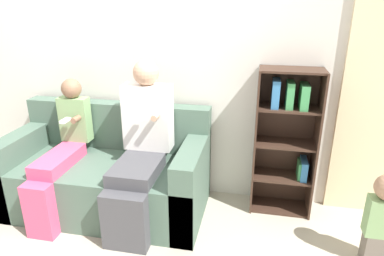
{
  "coord_description": "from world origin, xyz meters",
  "views": [
    {
      "loc": [
        1.2,
        -2.05,
        1.83
      ],
      "look_at": [
        0.66,
        0.58,
        0.82
      ],
      "focal_mm": 32.0,
      "sensor_mm": 36.0,
      "label": 1
    }
  ],
  "objects": [
    {
      "name": "bookshelf",
      "position": [
        1.46,
        0.84,
        0.72
      ],
      "size": [
        0.53,
        0.31,
        1.31
      ],
      "color": "#3D281E",
      "rests_on": "ground_plane"
    },
    {
      "name": "adult_seated",
      "position": [
        0.26,
        0.44,
        0.71
      ],
      "size": [
        0.42,
        0.82,
        1.37
      ],
      "color": "#47474C",
      "rests_on": "ground_plane"
    },
    {
      "name": "ground_plane",
      "position": [
        0.0,
        0.0,
        0.0
      ],
      "size": [
        14.0,
        14.0,
        0.0
      ],
      "primitive_type": "plane",
      "color": "#B2A893"
    },
    {
      "name": "child_seated",
      "position": [
        -0.47,
        0.39,
        0.59
      ],
      "size": [
        0.27,
        0.83,
        1.17
      ],
      "color": "#DB4C75",
      "rests_on": "ground_plane"
    },
    {
      "name": "toddler_standing",
      "position": [
        2.11,
        0.22,
        0.4
      ],
      "size": [
        0.21,
        0.19,
        0.72
      ],
      "color": "#70665B",
      "rests_on": "ground_plane"
    },
    {
      "name": "couch",
      "position": [
        -0.12,
        0.53,
        0.31
      ],
      "size": [
        1.8,
        0.87,
        0.92
      ],
      "color": "#4C6656",
      "rests_on": "ground_plane"
    },
    {
      "name": "back_wall",
      "position": [
        0.0,
        1.0,
        1.27
      ],
      "size": [
        10.0,
        0.06,
        2.55
      ],
      "color": "silver",
      "rests_on": "ground_plane"
    }
  ]
}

